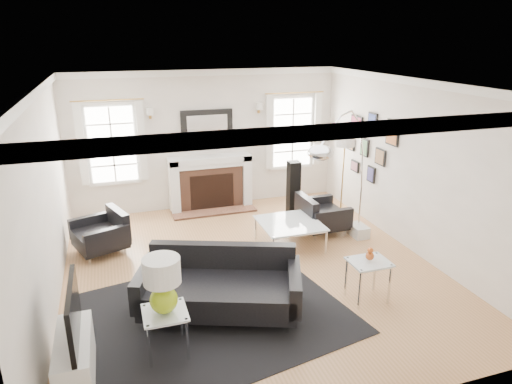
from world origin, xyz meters
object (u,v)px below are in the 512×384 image
object	(u,v)px
fireplace	(211,183)
armchair_left	(103,234)
sofa	(220,286)
gourd_lamp	(162,282)
arc_floor_lamp	(343,179)
armchair_right	(320,215)
coffee_table	(290,224)

from	to	relation	value
fireplace	armchair_left	xyz separation A→B (m)	(-2.15, -1.44, -0.22)
sofa	gourd_lamp	distance (m)	1.14
gourd_lamp	arc_floor_lamp	world-z (taller)	arc_floor_lamp
armchair_right	gourd_lamp	bearing A→B (deg)	-140.77
armchair_right	coffee_table	xyz separation A→B (m)	(-0.76, -0.40, 0.09)
coffee_table	arc_floor_lamp	xyz separation A→B (m)	(0.63, -0.59, 0.91)
arc_floor_lamp	sofa	bearing A→B (deg)	-157.36
arc_floor_lamp	fireplace	bearing A→B (deg)	117.90
fireplace	armchair_right	distance (m)	2.44
armchair_right	arc_floor_lamp	size ratio (longest dim) A/B	0.36
armchair_left	coffee_table	size ratio (longest dim) A/B	1.05
coffee_table	fireplace	bearing A→B (deg)	111.15
fireplace	arc_floor_lamp	distance (m)	3.27
armchair_right	arc_floor_lamp	distance (m)	1.41
sofa	coffee_table	size ratio (longest dim) A/B	2.24
armchair_right	sofa	bearing A→B (deg)	-140.69
sofa	fireplace	bearing A→B (deg)	79.08
armchair_right	coffee_table	bearing A→B (deg)	-151.93
sofa	arc_floor_lamp	world-z (taller)	arc_floor_lamp
fireplace	coffee_table	distance (m)	2.38
armchair_left	sofa	bearing A→B (deg)	-57.96
fireplace	armchair_right	xyz separation A→B (m)	(1.61, -1.81, -0.22)
fireplace	gourd_lamp	world-z (taller)	gourd_lamp
armchair_right	arc_floor_lamp	bearing A→B (deg)	-97.39
sofa	arc_floor_lamp	distance (m)	2.57
fireplace	coffee_table	world-z (taller)	fireplace
fireplace	coffee_table	size ratio (longest dim) A/B	1.70
armchair_left	coffee_table	world-z (taller)	armchair_left
sofa	armchair_left	size ratio (longest dim) A/B	2.14
fireplace	armchair_left	world-z (taller)	fireplace
fireplace	arc_floor_lamp	bearing A→B (deg)	-62.10
coffee_table	gourd_lamp	size ratio (longest dim) A/B	1.53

